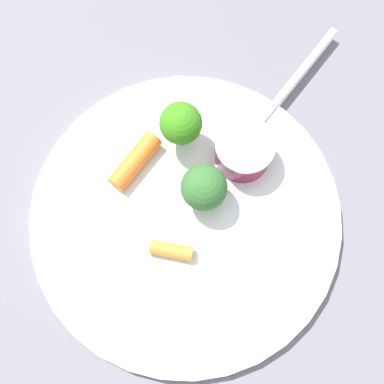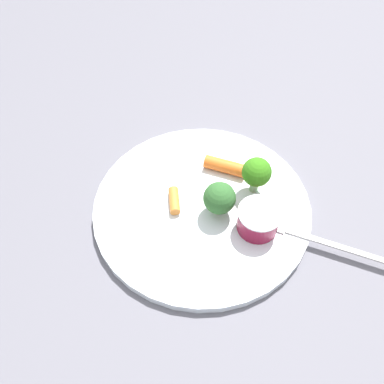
{
  "view_description": "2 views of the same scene",
  "coord_description": "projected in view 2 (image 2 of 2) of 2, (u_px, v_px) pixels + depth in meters",
  "views": [
    {
      "loc": [
        -0.11,
        -0.0,
        0.44
      ],
      "look_at": [
        0.02,
        -0.01,
        0.02
      ],
      "focal_mm": 45.92,
      "sensor_mm": 36.0,
      "label": 1
    },
    {
      "loc": [
        -0.12,
        -0.29,
        0.44
      ],
      "look_at": [
        -0.01,
        0.01,
        0.03
      ],
      "focal_mm": 38.69,
      "sensor_mm": 36.0,
      "label": 2
    }
  ],
  "objects": [
    {
      "name": "broccoli_floret_0",
      "position": [
        256.0,
        171.0,
        0.52
      ],
      "size": [
        0.04,
        0.04,
        0.05
      ],
      "color": "#7DB575",
      "rests_on": "plate"
    },
    {
      "name": "fork",
      "position": [
        325.0,
        243.0,
        0.5
      ],
      "size": [
        0.13,
        0.11,
        0.0
      ],
      "color": "beige",
      "rests_on": "plate"
    },
    {
      "name": "sauce_cup",
      "position": [
        258.0,
        220.0,
        0.5
      ],
      "size": [
        0.05,
        0.05,
        0.03
      ],
      "color": "maroon",
      "rests_on": "plate"
    },
    {
      "name": "plate",
      "position": [
        202.0,
        207.0,
        0.54
      ],
      "size": [
        0.28,
        0.28,
        0.01
      ],
      "primitive_type": "cylinder",
      "color": "white",
      "rests_on": "ground_plane"
    },
    {
      "name": "carrot_stick_0",
      "position": [
        225.0,
        166.0,
        0.56
      ],
      "size": [
        0.06,
        0.05,
        0.02
      ],
      "primitive_type": "cylinder",
      "rotation": [
        1.57,
        0.0,
        0.88
      ],
      "color": "orange",
      "rests_on": "plate"
    },
    {
      "name": "carrot_stick_1",
      "position": [
        174.0,
        200.0,
        0.53
      ],
      "size": [
        0.02,
        0.04,
        0.01
      ],
      "primitive_type": "cylinder",
      "rotation": [
        1.57,
        0.0,
        6.03
      ],
      "color": "orange",
      "rests_on": "plate"
    },
    {
      "name": "broccoli_floret_1",
      "position": [
        219.0,
        198.0,
        0.5
      ],
      "size": [
        0.04,
        0.04,
        0.05
      ],
      "color": "#7DB85B",
      "rests_on": "plate"
    },
    {
      "name": "ground_plane",
      "position": [
        202.0,
        210.0,
        0.54
      ],
      "size": [
        2.4,
        2.4,
        0.0
      ],
      "primitive_type": "plane",
      "color": "slate"
    }
  ]
}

